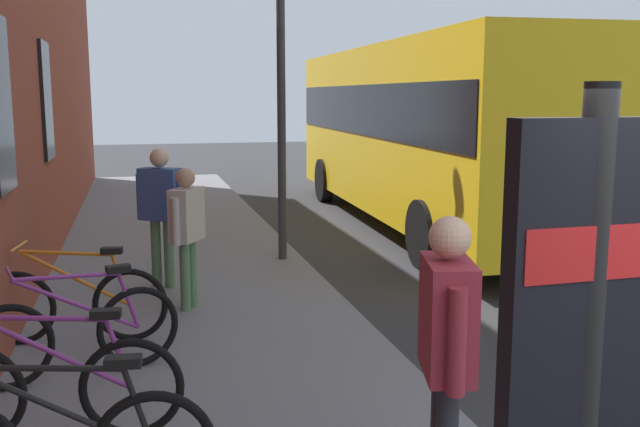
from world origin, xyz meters
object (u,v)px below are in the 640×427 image
transit_info_sign (585,353)px  pedestrian_near_bus (161,203)px  city_bus (424,125)px  pedestrian_by_facade (447,337)px  pedestrian_crossing_street (187,224)px  bicycle_end_of_row (77,333)px  street_lamp (281,48)px  bicycle_mid_rack (75,303)px  bicycle_by_door (54,388)px

transit_info_sign → pedestrian_near_bus: size_ratio=1.39×
city_bus → pedestrian_by_facade: 10.04m
transit_info_sign → pedestrian_crossing_street: transit_info_sign is taller
bicycle_end_of_row → city_bus: 8.99m
bicycle_end_of_row → pedestrian_near_bus: size_ratio=1.00×
pedestrian_near_bus → street_lamp: (1.14, -1.74, 1.96)m
transit_info_sign → street_lamp: size_ratio=0.47×
pedestrian_near_bus → street_lamp: street_lamp is taller
pedestrian_crossing_street → bicycle_mid_rack: bearing=127.6°
pedestrian_crossing_street → street_lamp: 3.34m
bicycle_end_of_row → street_lamp: street_lamp is taller
pedestrian_near_bus → transit_info_sign: bearing=-171.8°
city_bus → pedestrian_by_facade: (-9.30, 3.70, -0.74)m
bicycle_by_door → street_lamp: (5.10, -2.62, 2.62)m
bicycle_end_of_row → street_lamp: 5.38m
pedestrian_by_facade → pedestrian_crossing_street: 4.54m
bicycle_mid_rack → bicycle_by_door: bearing=-179.5°
pedestrian_near_bus → city_bus: bearing=-52.5°
transit_info_sign → pedestrian_by_facade: size_ratio=1.39×
bicycle_mid_rack → city_bus: 8.39m
bicycle_by_door → bicycle_mid_rack: bearing=0.5°
pedestrian_near_bus → street_lamp: 2.86m
bicycle_by_door → bicycle_end_of_row: bearing=-3.2°
pedestrian_crossing_street → pedestrian_by_facade: bearing=-166.0°
pedestrian_by_facade → pedestrian_crossing_street: bearing=14.0°
bicycle_by_door → pedestrian_near_bus: 4.11m
pedestrian_near_bus → pedestrian_crossing_street: pedestrian_near_bus is taller
bicycle_mid_rack → pedestrian_near_bus: 2.19m
bicycle_end_of_row → pedestrian_near_bus: pedestrian_near_bus is taller
pedestrian_by_facade → pedestrian_crossing_street: (4.41, 1.10, -0.09)m
city_bus → pedestrian_by_facade: bearing=158.3°
street_lamp → bicycle_end_of_row: bearing=147.1°
bicycle_mid_rack → pedestrian_crossing_street: size_ratio=1.12×
bicycle_end_of_row → bicycle_mid_rack: same height
pedestrian_crossing_street → street_lamp: size_ratio=0.31×
bicycle_end_of_row → pedestrian_by_facade: 3.45m
bicycle_end_of_row → pedestrian_by_facade: bearing=-140.6°
pedestrian_near_bus → pedestrian_by_facade: size_ratio=1.00×
bicycle_end_of_row → street_lamp: bearing=-32.9°
bicycle_mid_rack → pedestrian_by_facade: (-3.54, -2.23, 0.66)m
bicycle_by_door → pedestrian_near_bus: bearing=-12.4°
bicycle_end_of_row → pedestrian_near_bus: (2.81, -0.81, 0.66)m
bicycle_mid_rack → pedestrian_near_bus: pedestrian_near_bus is taller
pedestrian_by_facade → bicycle_end_of_row: bearing=39.4°
city_bus → street_lamp: 4.45m
transit_info_sign → city_bus: city_bus is taller
city_bus → street_lamp: bearing=129.6°
bicycle_mid_rack → street_lamp: size_ratio=0.35×
pedestrian_crossing_street → street_lamp: street_lamp is taller
bicycle_end_of_row → street_lamp: size_ratio=0.34×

